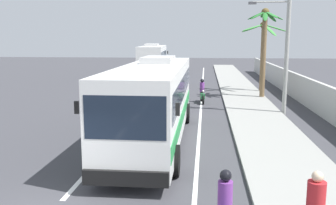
{
  "coord_description": "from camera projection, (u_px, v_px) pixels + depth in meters",
  "views": [
    {
      "loc": [
        3.87,
        -7.71,
        4.41
      ],
      "look_at": [
        2.29,
        8.07,
        1.7
      ],
      "focal_mm": 39.95,
      "sensor_mm": 36.0,
      "label": 1
    }
  ],
  "objects": [
    {
      "name": "sidewalk_kerb",
      "position": [
        266.0,
        131.0,
        17.81
      ],
      "size": [
        3.2,
        90.0,
        0.14
      ],
      "primitive_type": "cube",
      "color": "gray",
      "rests_on": "ground"
    },
    {
      "name": "lane_markings",
      "position": [
        178.0,
        112.0,
        22.78
      ],
      "size": [
        3.78,
        71.0,
        0.01
      ],
      "color": "white",
      "rests_on": "ground"
    },
    {
      "name": "boundary_wall",
      "position": [
        324.0,
        101.0,
        21.22
      ],
      "size": [
        0.24,
        60.0,
        1.87
      ],
      "primitive_type": "cube",
      "color": "#B2B2AD",
      "rests_on": "ground"
    },
    {
      "name": "coach_bus_foreground",
      "position": [
        154.0,
        98.0,
        16.14
      ],
      "size": [
        2.96,
        12.21,
        3.6
      ],
      "color": "white",
      "rests_on": "ground"
    },
    {
      "name": "coach_bus_far_lane",
      "position": [
        153.0,
        60.0,
        41.69
      ],
      "size": [
        3.36,
        11.26,
        3.9
      ],
      "color": "white",
      "rests_on": "ground"
    },
    {
      "name": "motorcycle_beside_bus",
      "position": [
        202.0,
        93.0,
        25.99
      ],
      "size": [
        0.56,
        1.96,
        1.66
      ],
      "color": "black",
      "rests_on": "ground"
    },
    {
      "name": "utility_pole_mid",
      "position": [
        286.0,
        34.0,
        21.33
      ],
      "size": [
        3.39,
        0.24,
        8.69
      ],
      "color": "#9E9E99",
      "rests_on": "ground"
    },
    {
      "name": "palm_nearest",
      "position": [
        264.0,
        38.0,
        27.18
      ],
      "size": [
        2.59,
        2.64,
        6.59
      ],
      "color": "brown",
      "rests_on": "ground"
    },
    {
      "name": "palm_second",
      "position": [
        263.0,
        42.0,
        30.46
      ],
      "size": [
        3.92,
        3.69,
        5.79
      ],
      "color": "brown",
      "rests_on": "ground"
    }
  ]
}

